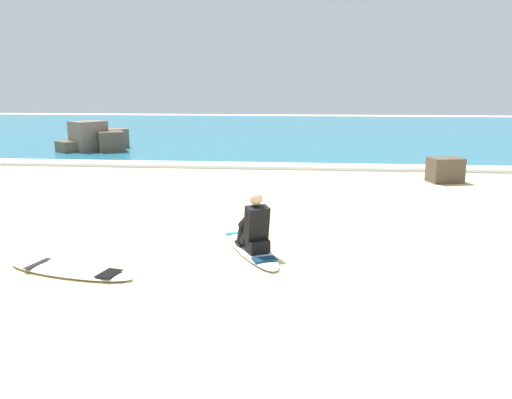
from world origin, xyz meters
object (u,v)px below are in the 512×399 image
surfboard_spare_near (70,270)px  shoreline_rock (445,170)px  surfboard_main (250,246)px  surfer_seated (255,228)px

surfboard_spare_near → shoreline_rock: (7.16, 7.72, 0.30)m
shoreline_rock → surfboard_main: bearing=-126.8°
surfboard_main → surfer_seated: (0.12, -0.30, 0.40)m
surfer_seated → shoreline_rock: surfer_seated is taller
surfboard_main → surfboard_spare_near: bearing=-150.5°
surfer_seated → surfboard_spare_near: 2.78m
surfboard_spare_near → surfer_seated: bearing=22.9°
surfboard_main → surfboard_spare_near: same height
surfboard_spare_near → shoreline_rock: size_ratio=2.41×
surfboard_main → shoreline_rock: 7.93m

